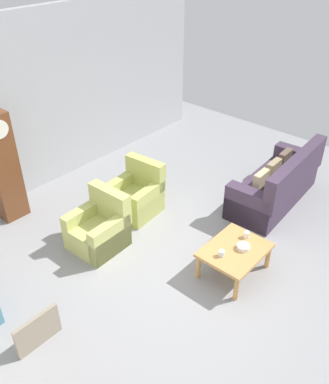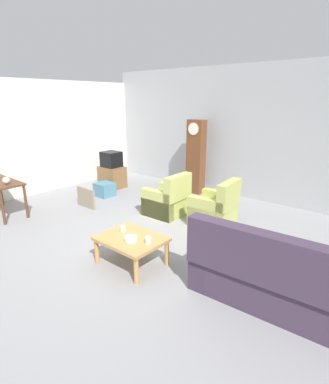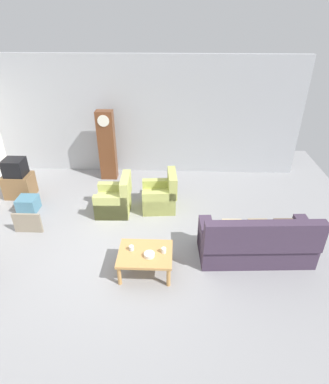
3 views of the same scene
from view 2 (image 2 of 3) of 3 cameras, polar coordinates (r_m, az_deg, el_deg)
ground_plane at (r=5.38m, az=-4.05°, el=-9.51°), size 10.40×10.40×0.00m
garage_door_wall at (r=7.84m, az=14.60°, el=10.72°), size 8.40×0.16×3.20m
pegboard_wall_left at (r=8.54m, az=-23.30°, el=9.29°), size 0.12×6.40×2.88m
couch_floral at (r=3.98m, az=20.72°, el=-15.25°), size 2.15×1.00×1.04m
armchair_olive_near at (r=6.50m, az=0.59°, el=-1.72°), size 0.81×0.79×0.92m
armchair_olive_far at (r=6.11m, az=9.54°, el=-3.25°), size 0.85×0.83×0.92m
coffee_table_wood at (r=4.61m, az=-6.28°, el=-9.21°), size 0.96×0.76×0.44m
grandfather_clock at (r=7.95m, az=5.93°, el=6.59°), size 0.44×0.30×1.91m
tv_stand_cabinet at (r=8.66m, az=-9.82°, el=2.81°), size 0.68×0.52×0.59m
tv_crt at (r=8.55m, az=-9.99°, el=6.10°), size 0.48×0.44×0.42m
framed_picture_leaning at (r=7.19m, az=-14.57°, el=-1.05°), size 0.60×0.05×0.46m
storage_box_blue at (r=7.94m, az=-11.20°, el=0.48°), size 0.44×0.42×0.35m
glass_dome_cloche at (r=6.93m, az=-27.68°, el=1.96°), size 0.15×0.15×0.15m
cup_white_porcelain at (r=4.36m, az=-3.09°, el=-9.08°), size 0.08×0.08×0.10m
cup_blue_rimmed at (r=4.77m, az=-7.86°, el=-6.89°), size 0.08×0.08×0.09m
bowl_white_stacked at (r=4.46m, az=-6.36°, el=-8.78°), size 0.19×0.19×0.06m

